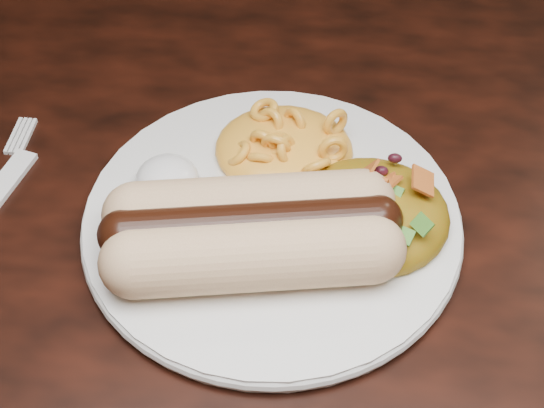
# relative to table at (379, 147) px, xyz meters

# --- Properties ---
(table) EXTENTS (1.60, 0.90, 0.75)m
(table) POSITION_rel_table_xyz_m (0.00, 0.00, 0.00)
(table) COLOR black
(table) RESTS_ON floor
(plate) EXTENTS (0.26, 0.26, 0.01)m
(plate) POSITION_rel_table_xyz_m (-0.07, -0.18, 0.10)
(plate) COLOR silver
(plate) RESTS_ON table
(hotdog) EXTENTS (0.15, 0.10, 0.04)m
(hotdog) POSITION_rel_table_xyz_m (-0.08, -0.21, 0.13)
(hotdog) COLOR beige
(hotdog) RESTS_ON plate
(mac_and_cheese) EXTENTS (0.11, 0.11, 0.04)m
(mac_and_cheese) POSITION_rel_table_xyz_m (-0.07, -0.12, 0.12)
(mac_and_cheese) COLOR orange
(mac_and_cheese) RESTS_ON plate
(sour_cream) EXTENTS (0.05, 0.05, 0.02)m
(sour_cream) POSITION_rel_table_xyz_m (-0.14, -0.16, 0.12)
(sour_cream) COLOR white
(sour_cream) RESTS_ON plate
(taco_salad) EXTENTS (0.10, 0.09, 0.04)m
(taco_salad) POSITION_rel_table_xyz_m (-0.01, -0.18, 0.12)
(taco_salad) COLOR #AD3C02
(taco_salad) RESTS_ON plate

